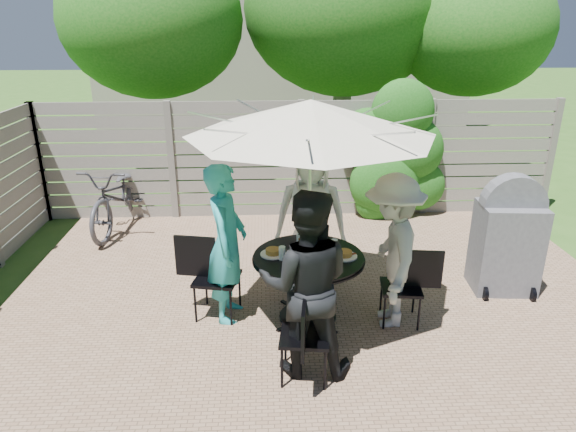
{
  "coord_description": "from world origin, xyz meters",
  "views": [
    {
      "loc": [
        -0.59,
        -4.77,
        2.96
      ],
      "look_at": [
        -0.34,
        0.1,
        1.09
      ],
      "focal_mm": 32.0,
      "sensor_mm": 36.0,
      "label": 1
    }
  ],
  "objects_px": {
    "patio_table": "(308,275)",
    "bicycle": "(119,196)",
    "glass_back": "(299,239)",
    "glass_front": "(319,261)",
    "person_right": "(392,252)",
    "bbq_grill": "(507,239)",
    "chair_front": "(305,352)",
    "plate_front": "(307,270)",
    "chair_right": "(401,301)",
    "chair_left": "(216,293)",
    "person_left": "(227,244)",
    "person_back": "(311,216)",
    "syrup_jug": "(303,246)",
    "plate_back": "(310,239)",
    "plate_left": "(273,253)",
    "person_front": "(306,285)",
    "coffee_cup": "(319,242)",
    "chair_back": "(310,258)",
    "glass_right": "(334,246)",
    "plate_right": "(344,255)",
    "umbrella": "(311,118)",
    "plate_extra": "(327,267)",
    "glass_left": "(282,253)"
  },
  "relations": [
    {
      "from": "patio_table",
      "to": "bicycle",
      "type": "distance_m",
      "value": 3.74
    },
    {
      "from": "glass_back",
      "to": "glass_front",
      "type": "xyz_separation_m",
      "value": [
        0.15,
        -0.54,
        0.0
      ]
    },
    {
      "from": "person_right",
      "to": "bbq_grill",
      "type": "height_order",
      "value": "person_right"
    },
    {
      "from": "chair_front",
      "to": "plate_front",
      "type": "height_order",
      "value": "chair_front"
    },
    {
      "from": "chair_right",
      "to": "person_right",
      "type": "relative_size",
      "value": 0.52
    },
    {
      "from": "chair_left",
      "to": "person_left",
      "type": "height_order",
      "value": "person_left"
    },
    {
      "from": "person_back",
      "to": "person_left",
      "type": "bearing_deg",
      "value": -135.0
    },
    {
      "from": "patio_table",
      "to": "person_right",
      "type": "relative_size",
      "value": 0.78
    },
    {
      "from": "syrup_jug",
      "to": "plate_back",
      "type": "bearing_deg",
      "value": 72.39
    },
    {
      "from": "plate_left",
      "to": "syrup_jug",
      "type": "relative_size",
      "value": 1.62
    },
    {
      "from": "person_front",
      "to": "coffee_cup",
      "type": "distance_m",
      "value": 1.06
    },
    {
      "from": "chair_back",
      "to": "chair_front",
      "type": "xyz_separation_m",
      "value": [
        -0.22,
        -1.92,
        0.02
      ]
    },
    {
      "from": "person_back",
      "to": "person_front",
      "type": "relative_size",
      "value": 0.99
    },
    {
      "from": "patio_table",
      "to": "glass_back",
      "type": "distance_m",
      "value": 0.4
    },
    {
      "from": "person_right",
      "to": "chair_right",
      "type": "bearing_deg",
      "value": 89.94
    },
    {
      "from": "bicycle",
      "to": "patio_table",
      "type": "bearing_deg",
      "value": -38.36
    },
    {
      "from": "chair_back",
      "to": "glass_right",
      "type": "relative_size",
      "value": 5.9
    },
    {
      "from": "bicycle",
      "to": "person_right",
      "type": "bearing_deg",
      "value": -31.51
    },
    {
      "from": "chair_right",
      "to": "plate_left",
      "type": "xyz_separation_m",
      "value": [
        -1.32,
        0.15,
        0.51
      ]
    },
    {
      "from": "bicycle",
      "to": "bbq_grill",
      "type": "height_order",
      "value": "bbq_grill"
    },
    {
      "from": "person_back",
      "to": "chair_front",
      "type": "relative_size",
      "value": 1.94
    },
    {
      "from": "patio_table",
      "to": "plate_right",
      "type": "bearing_deg",
      "value": -6.66
    },
    {
      "from": "chair_back",
      "to": "person_right",
      "type": "height_order",
      "value": "person_right"
    },
    {
      "from": "plate_front",
      "to": "chair_left",
      "type": "bearing_deg",
      "value": 152.82
    },
    {
      "from": "person_front",
      "to": "syrup_jug",
      "type": "bearing_deg",
      "value": -86.1
    },
    {
      "from": "umbrella",
      "to": "chair_front",
      "type": "distance_m",
      "value": 2.1
    },
    {
      "from": "chair_right",
      "to": "glass_back",
      "type": "xyz_separation_m",
      "value": [
        -1.03,
        0.38,
        0.56
      ]
    },
    {
      "from": "person_right",
      "to": "plate_extra",
      "type": "height_order",
      "value": "person_right"
    },
    {
      "from": "chair_back",
      "to": "syrup_jug",
      "type": "height_order",
      "value": "syrup_jug"
    },
    {
      "from": "person_front",
      "to": "chair_right",
      "type": "xyz_separation_m",
      "value": [
        1.05,
        0.71,
        -0.6
      ]
    },
    {
      "from": "plate_left",
      "to": "plate_front",
      "type": "distance_m",
      "value": 0.51
    },
    {
      "from": "glass_right",
      "to": "bbq_grill",
      "type": "height_order",
      "value": "bbq_grill"
    },
    {
      "from": "patio_table",
      "to": "glass_front",
      "type": "bearing_deg",
      "value": -74.66
    },
    {
      "from": "bbq_grill",
      "to": "chair_back",
      "type": "bearing_deg",
      "value": 173.79
    },
    {
      "from": "person_front",
      "to": "bbq_grill",
      "type": "relative_size",
      "value": 1.22
    },
    {
      "from": "person_back",
      "to": "glass_back",
      "type": "xyz_separation_m",
      "value": [
        -0.17,
        -0.55,
        -0.04
      ]
    },
    {
      "from": "syrup_jug",
      "to": "chair_right",
      "type": "bearing_deg",
      "value": -9.46
    },
    {
      "from": "patio_table",
      "to": "coffee_cup",
      "type": "height_order",
      "value": "coffee_cup"
    },
    {
      "from": "person_left",
      "to": "glass_right",
      "type": "height_order",
      "value": "person_left"
    },
    {
      "from": "plate_extra",
      "to": "bbq_grill",
      "type": "bearing_deg",
      "value": 21.36
    },
    {
      "from": "person_back",
      "to": "person_front",
      "type": "bearing_deg",
      "value": -90.0
    },
    {
      "from": "umbrella",
      "to": "coffee_cup",
      "type": "height_order",
      "value": "umbrella"
    },
    {
      "from": "glass_left",
      "to": "chair_front",
      "type": "bearing_deg",
      "value": -79.87
    },
    {
      "from": "glass_front",
      "to": "coffee_cup",
      "type": "xyz_separation_m",
      "value": [
        0.05,
        0.48,
        -0.01
      ]
    },
    {
      "from": "plate_extra",
      "to": "glass_right",
      "type": "bearing_deg",
      "value": 72.22
    },
    {
      "from": "person_right",
      "to": "glass_front",
      "type": "height_order",
      "value": "person_right"
    },
    {
      "from": "chair_right",
      "to": "syrup_jug",
      "type": "bearing_deg",
      "value": -2.19
    },
    {
      "from": "plate_left",
      "to": "person_right",
      "type": "bearing_deg",
      "value": -6.66
    },
    {
      "from": "glass_back",
      "to": "glass_left",
      "type": "relative_size",
      "value": 1.0
    },
    {
      "from": "plate_left",
      "to": "coffee_cup",
      "type": "bearing_deg",
      "value": 18.9
    }
  ]
}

